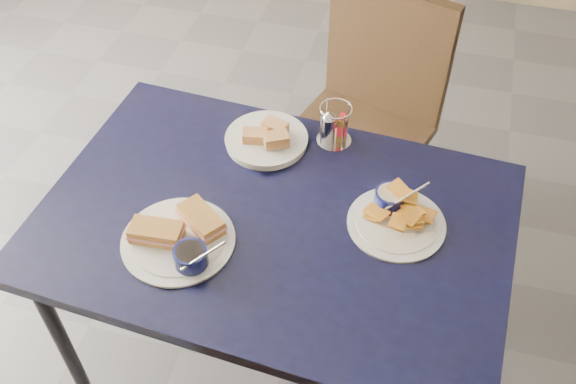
% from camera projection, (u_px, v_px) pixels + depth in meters
% --- Properties ---
extents(ground, '(6.00, 6.00, 0.00)m').
position_uv_depth(ground, '(302.00, 302.00, 2.49)').
color(ground, '#4A4A4F').
rests_on(ground, ground).
extents(dining_table, '(1.37, 0.95, 0.75)m').
position_uv_depth(dining_table, '(274.00, 231.00, 1.85)').
color(dining_table, black).
rests_on(dining_table, ground).
extents(chair_far, '(0.59, 0.58, 1.01)m').
position_uv_depth(chair_far, '(363.00, 105.00, 2.42)').
color(chair_far, black).
rests_on(chair_far, ground).
extents(sandwich_plate, '(0.32, 0.31, 0.12)m').
position_uv_depth(sandwich_plate, '(181.00, 237.00, 1.72)').
color(sandwich_plate, white).
rests_on(sandwich_plate, dining_table).
extents(plantain_plate, '(0.27, 0.27, 0.12)m').
position_uv_depth(plantain_plate, '(395.00, 214.00, 1.79)').
color(plantain_plate, white).
rests_on(plantain_plate, dining_table).
extents(bread_basket, '(0.26, 0.26, 0.07)m').
position_uv_depth(bread_basket, '(267.00, 139.00, 2.00)').
color(bread_basket, white).
rests_on(bread_basket, dining_table).
extents(condiment_caddy, '(0.11, 0.11, 0.14)m').
position_uv_depth(condiment_caddy, '(333.00, 127.00, 1.98)').
color(condiment_caddy, silver).
rests_on(condiment_caddy, dining_table).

